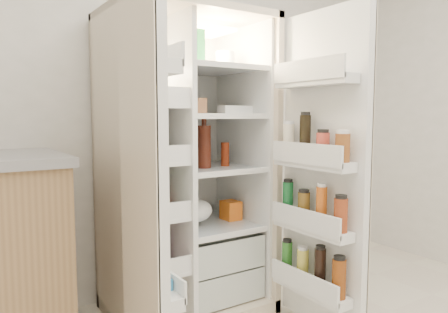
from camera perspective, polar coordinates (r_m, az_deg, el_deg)
wall_back at (r=2.98m, az=-6.19°, el=8.33°), size 4.00×0.02×2.70m
refrigerator at (r=2.64m, az=-5.34°, el=-4.53°), size 0.92×0.70×1.80m
freezer_door at (r=1.86m, az=-10.68°, el=-4.18°), size 0.15×0.40×1.72m
fridge_door at (r=2.35m, az=12.98°, el=-2.87°), size 0.17×0.58×1.72m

